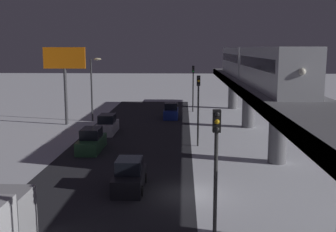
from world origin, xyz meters
name	(u,v)px	position (x,y,z in m)	size (l,w,h in m)	color
ground_plane	(186,194)	(0.00, 0.00, 0.00)	(240.00, 240.00, 0.00)	white
avenue_asphalt	(105,193)	(4.95, 0.00, 0.00)	(11.00, 87.27, 0.01)	#28282D
elevated_railway	(306,118)	(-7.01, 0.00, 4.75)	(5.00, 87.27, 5.51)	slate
subway_train	(253,63)	(-7.11, -19.97, 7.29)	(2.94, 36.87, 3.40)	#B7BABF
sedan_black	(130,177)	(3.55, -0.80, 0.78)	(1.91, 4.14, 1.97)	black
sedan_green	(91,141)	(8.15, -10.56, 0.80)	(1.80, 4.75, 1.97)	#2D6038
sedan_blue	(171,112)	(1.75, -27.68, 0.80)	(1.80, 4.20, 1.97)	navy
sedan_white	(107,125)	(8.15, -18.02, 0.80)	(1.80, 4.61, 1.97)	silver
traffic_light_near	(216,164)	(-1.15, 7.85, 4.20)	(0.32, 0.44, 6.40)	#2D2D2D
traffic_light_mid	(198,100)	(-1.15, -12.56, 4.20)	(0.32, 0.44, 6.40)	#2D2D2D
traffic_light_far	(193,82)	(-1.15, -32.96, 4.20)	(0.32, 0.44, 6.40)	#2D2D2D
commercial_billboard	(65,66)	(13.75, -22.65, 6.83)	(4.80, 0.36, 8.90)	#4C4C51
street_lamp_far	(93,82)	(11.03, -25.00, 4.81)	(1.35, 0.44, 7.65)	#38383D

